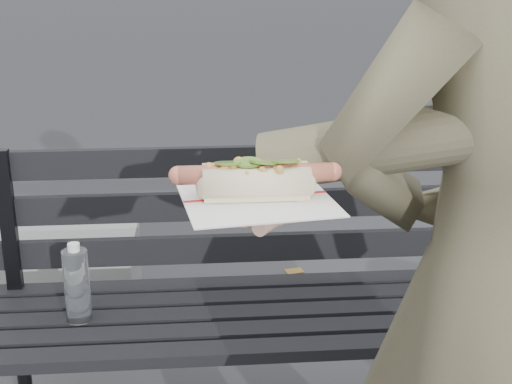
{
  "coord_description": "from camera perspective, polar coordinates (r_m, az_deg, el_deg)",
  "views": [
    {
      "loc": [
        -0.11,
        -0.81,
        1.36
      ],
      "look_at": [
        -0.04,
        0.07,
        1.07
      ],
      "focal_mm": 50.0,
      "sensor_mm": 36.0,
      "label": 1
    }
  ],
  "objects": [
    {
      "name": "person",
      "position": [
        1.22,
        18.99,
        -8.41
      ],
      "size": [
        0.65,
        0.46,
        1.68
      ],
      "primitive_type": "imported",
      "rotation": [
        0.0,
        0.0,
        3.24
      ],
      "color": "#4E4834",
      "rests_on": "ground"
    },
    {
      "name": "held_hotdog",
      "position": [
        1.02,
        10.68,
        3.29
      ],
      "size": [
        0.63,
        0.32,
        0.2
      ],
      "color": "#4E4834"
    },
    {
      "name": "park_bench",
      "position": [
        1.94,
        -0.28,
        -7.33
      ],
      "size": [
        1.5,
        0.44,
        0.88
      ],
      "color": "black",
      "rests_on": "ground"
    }
  ]
}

